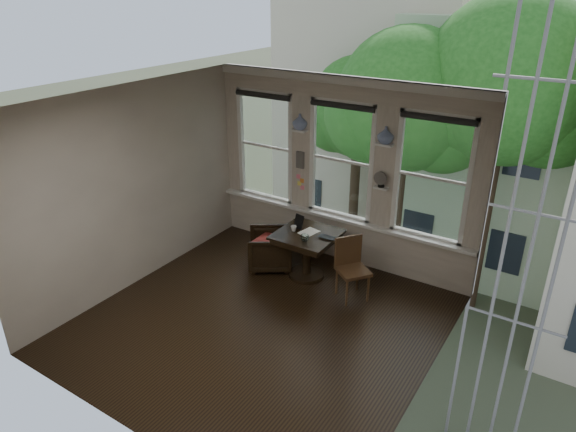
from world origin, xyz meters
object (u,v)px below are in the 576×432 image
Objects in this scene: table at (307,255)px; side_chair_right at (353,270)px; mug at (294,228)px; armchair_left at (270,249)px; laptop at (328,239)px.

side_chair_right is (0.88, -0.17, 0.09)m from table.
mug reaches higher than table.
armchair_left is at bearing -176.15° from mug.
mug is at bearing -170.49° from table.
mug reaches higher than laptop.
laptop is 3.58× the size of mug.
laptop is at bearing 112.01° from side_chair_right.
laptop is 0.59m from mug.
mug is at bearing 178.02° from laptop.
laptop is at bearing 0.92° from mug.
side_chair_right reaches higher than laptop.
laptop is (-0.51, 0.14, 0.30)m from side_chair_right.
side_chair_right is 1.15m from mug.
armchair_left is 7.69× the size of mug.
side_chair_right is 0.61m from laptop.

